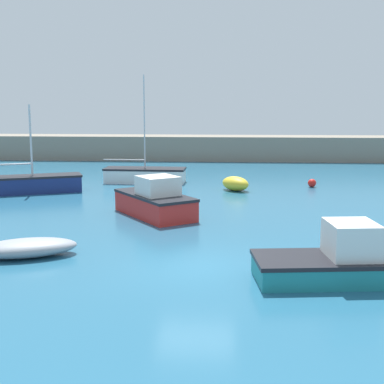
# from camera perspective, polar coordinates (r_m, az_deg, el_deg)

# --- Properties ---
(ground_plane) EXTENTS (120.00, 120.00, 0.20)m
(ground_plane) POSITION_cam_1_polar(r_m,az_deg,el_deg) (17.08, 0.41, -8.25)
(ground_plane) COLOR #235B7A
(harbor_breakwater) EXTENTS (49.14, 3.53, 2.13)m
(harbor_breakwater) POSITION_cam_1_polar(r_m,az_deg,el_deg) (47.87, 2.64, 4.73)
(harbor_breakwater) COLOR gray
(harbor_breakwater) RESTS_ON ground_plane
(sailboat_tall_mast) EXTENTS (5.30, 1.93, 6.79)m
(sailboat_tall_mast) POSITION_cam_1_polar(r_m,az_deg,el_deg) (34.39, -5.02, 1.82)
(sailboat_tall_mast) COLOR white
(sailboat_tall_mast) RESTS_ON ground_plane
(cabin_cruiser_white) EXTENTS (5.05, 2.53, 1.73)m
(cabin_cruiser_white) POSITION_cam_1_polar(r_m,az_deg,el_deg) (16.20, 15.64, -7.15)
(cabin_cruiser_white) COLOR teal
(cabin_cruiser_white) RESTS_ON ground_plane
(fishing_dinghy_green) EXTENTS (2.10, 2.18, 0.83)m
(fishing_dinghy_green) POSITION_cam_1_polar(r_m,az_deg,el_deg) (31.29, 4.65, 0.91)
(fishing_dinghy_green) COLOR yellow
(fishing_dinghy_green) RESTS_ON ground_plane
(open_tender_yellow) EXTENTS (3.61, 2.51, 0.61)m
(open_tender_yellow) POSITION_cam_1_polar(r_m,az_deg,el_deg) (18.80, -17.23, -5.72)
(open_tender_yellow) COLOR gray
(open_tender_yellow) RESTS_ON ground_plane
(motorboat_grey_hull) EXTENTS (4.25, 4.83, 1.86)m
(motorboat_grey_hull) POSITION_cam_1_polar(r_m,az_deg,el_deg) (24.25, -3.93, -0.97)
(motorboat_grey_hull) COLOR red
(motorboat_grey_hull) RESTS_ON ground_plane
(sailboat_short_mast) EXTENTS (5.62, 3.56, 4.99)m
(sailboat_short_mast) POSITION_cam_1_polar(r_m,az_deg,el_deg) (31.78, -16.61, 0.85)
(sailboat_short_mast) COLOR navy
(sailboat_short_mast) RESTS_ON ground_plane
(mooring_buoy_red) EXTENTS (0.50, 0.50, 0.50)m
(mooring_buoy_red) POSITION_cam_1_polar(r_m,az_deg,el_deg) (33.28, 12.68, 0.94)
(mooring_buoy_red) COLOR red
(mooring_buoy_red) RESTS_ON ground_plane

